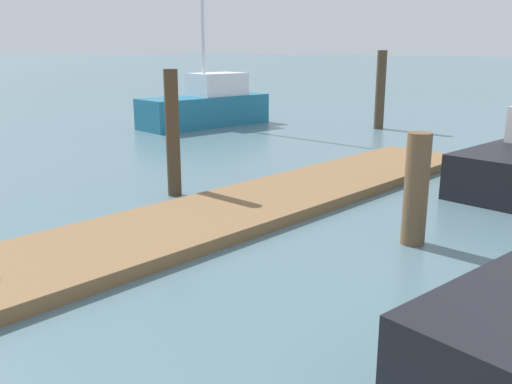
{
  "coord_description": "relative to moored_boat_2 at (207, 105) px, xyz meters",
  "views": [
    {
      "loc": [
        -3.3,
        1.0,
        2.67
      ],
      "look_at": [
        1.7,
        5.71,
        0.87
      ],
      "focal_mm": 39.04,
      "sensor_mm": 36.0,
      "label": 1
    }
  ],
  "objects": [
    {
      "name": "dock_piling_1",
      "position": [
        3.41,
        -4.74,
        0.56
      ],
      "size": [
        0.32,
        0.32,
        2.55
      ],
      "primitive_type": "cylinder",
      "color": "#473826",
      "rests_on": "ground_plane"
    },
    {
      "name": "dock_piling_3",
      "position": [
        -6.68,
        -6.55,
        0.43
      ],
      "size": [
        0.25,
        0.25,
        2.29
      ],
      "primitive_type": "cylinder",
      "color": "#473826",
      "rests_on": "ground_plane"
    },
    {
      "name": "moored_boat_2",
      "position": [
        0.0,
        0.0,
        0.0
      ],
      "size": [
        4.72,
        1.95,
        6.87
      ],
      "color": "#1E6B8C",
      "rests_on": "ground_plane"
    },
    {
      "name": "dock_piling_5",
      "position": [
        -6.05,
        -11.04,
        0.07
      ],
      "size": [
        0.33,
        0.33,
        1.56
      ],
      "primitive_type": "cylinder",
      "color": "brown",
      "rests_on": "ground_plane"
    },
    {
      "name": "floating_dock",
      "position": [
        -6.64,
        -8.28,
        -0.62
      ],
      "size": [
        12.9,
        2.0,
        0.18
      ],
      "primitive_type": "cube",
      "color": "olive",
      "rests_on": "ground_plane"
    }
  ]
}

